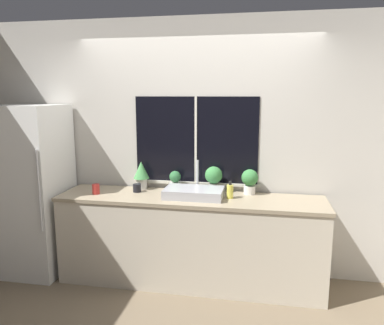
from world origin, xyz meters
TOP-DOWN VIEW (x-y plane):
  - ground_plane at (0.00, 0.00)m, footprint 14.00×14.00m
  - wall_back at (0.00, 0.65)m, footprint 8.00×0.09m
  - wall_left at (-2.32, 1.50)m, footprint 0.06×7.00m
  - counter at (0.00, 0.29)m, footprint 2.67×0.61m
  - refrigerator at (-1.71, 0.26)m, footprint 0.66×0.70m
  - sink at (0.04, 0.29)m, footprint 0.58×0.40m
  - potted_plant_far_left at (-0.58, 0.51)m, footprint 0.17×0.17m
  - potted_plant_center_left at (-0.20, 0.51)m, footprint 0.12×0.12m
  - potted_plant_center_right at (0.21, 0.51)m, footprint 0.18×0.18m
  - potted_plant_far_right at (0.58, 0.51)m, footprint 0.17×0.17m
  - soap_bottle at (0.40, 0.32)m, footprint 0.06×0.06m
  - mug_red at (-0.97, 0.22)m, footprint 0.08×0.08m
  - mug_black at (-0.58, 0.37)m, footprint 0.08×0.08m

SIDE VIEW (x-z plane):
  - ground_plane at x=0.00m, z-range 0.00..0.00m
  - counter at x=0.00m, z-range 0.00..0.91m
  - refrigerator at x=-1.71m, z-range 0.00..1.81m
  - mug_black at x=-0.58m, z-range 0.91..0.99m
  - sink at x=0.04m, z-range 0.78..1.12m
  - mug_red at x=-0.97m, z-range 0.91..1.01m
  - soap_bottle at x=0.40m, z-range 0.89..1.06m
  - potted_plant_center_left at x=-0.20m, z-range 0.91..1.12m
  - potted_plant_far_right at x=0.58m, z-range 0.93..1.18m
  - potted_plant_center_right at x=0.21m, z-range 0.94..1.21m
  - potted_plant_far_left at x=-0.58m, z-range 0.93..1.23m
  - wall_left at x=-2.32m, z-range 0.00..2.70m
  - wall_back at x=0.00m, z-range 0.00..2.70m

